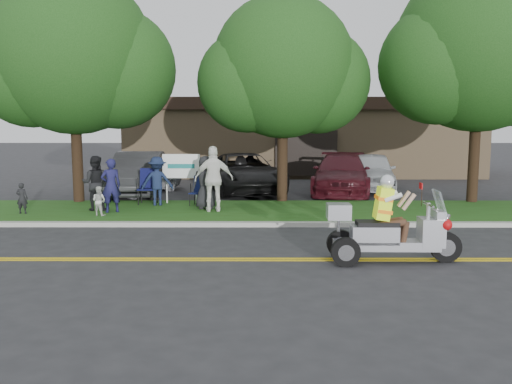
{
  "coord_description": "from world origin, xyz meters",
  "views": [
    {
      "loc": [
        -0.34,
        -11.4,
        2.84
      ],
      "look_at": [
        -0.39,
        2.0,
        1.08
      ],
      "focal_mm": 38.0,
      "sensor_mm": 36.0,
      "label": 1
    }
  ],
  "objects_px": {
    "spectator_adult_right": "(214,179)",
    "parked_car_mid": "(244,173)",
    "parked_car_left": "(139,173)",
    "parked_car_far_right": "(371,171)",
    "parked_car_far_left": "(139,176)",
    "parked_car_right": "(341,174)",
    "lawn_chair_b": "(200,189)",
    "trike_scooter": "(387,232)",
    "spectator_adult_mid": "(95,183)",
    "spectator_adult_left": "(111,185)",
    "lawn_chair_a": "(149,184)"
  },
  "relations": [
    {
      "from": "spectator_adult_right",
      "to": "spectator_adult_left",
      "type": "bearing_deg",
      "value": -4.66
    },
    {
      "from": "lawn_chair_b",
      "to": "parked_car_far_left",
      "type": "bearing_deg",
      "value": 145.14
    },
    {
      "from": "trike_scooter",
      "to": "spectator_adult_right",
      "type": "relative_size",
      "value": 1.37
    },
    {
      "from": "spectator_adult_left",
      "to": "spectator_adult_right",
      "type": "bearing_deg",
      "value": 159.26
    },
    {
      "from": "spectator_adult_mid",
      "to": "parked_car_far_left",
      "type": "relative_size",
      "value": 0.41
    },
    {
      "from": "trike_scooter",
      "to": "parked_car_left",
      "type": "xyz_separation_m",
      "value": [
        -7.25,
        10.15,
        0.2
      ]
    },
    {
      "from": "parked_car_left",
      "to": "parked_car_far_right",
      "type": "distance_m",
      "value": 9.4
    },
    {
      "from": "spectator_adult_left",
      "to": "parked_car_mid",
      "type": "xyz_separation_m",
      "value": [
        3.85,
        5.48,
        -0.14
      ]
    },
    {
      "from": "spectator_adult_right",
      "to": "parked_car_far_left",
      "type": "relative_size",
      "value": 0.48
    },
    {
      "from": "parked_car_mid",
      "to": "parked_car_right",
      "type": "bearing_deg",
      "value": -20.46
    },
    {
      "from": "spectator_adult_mid",
      "to": "spectator_adult_right",
      "type": "relative_size",
      "value": 0.84
    },
    {
      "from": "trike_scooter",
      "to": "lawn_chair_b",
      "type": "distance_m",
      "value": 8.18
    },
    {
      "from": "parked_car_far_right",
      "to": "parked_car_left",
      "type": "bearing_deg",
      "value": -161.58
    },
    {
      "from": "trike_scooter",
      "to": "lawn_chair_b",
      "type": "height_order",
      "value": "trike_scooter"
    },
    {
      "from": "spectator_adult_right",
      "to": "parked_car_right",
      "type": "xyz_separation_m",
      "value": [
        4.63,
        4.88,
        -0.33
      ]
    },
    {
      "from": "trike_scooter",
      "to": "spectator_adult_mid",
      "type": "distance_m",
      "value": 9.57
    },
    {
      "from": "parked_car_mid",
      "to": "parked_car_far_right",
      "type": "relative_size",
      "value": 1.22
    },
    {
      "from": "trike_scooter",
      "to": "lawn_chair_b",
      "type": "bearing_deg",
      "value": 124.5
    },
    {
      "from": "lawn_chair_b",
      "to": "parked_car_right",
      "type": "height_order",
      "value": "parked_car_right"
    },
    {
      "from": "spectator_adult_mid",
      "to": "spectator_adult_right",
      "type": "height_order",
      "value": "spectator_adult_right"
    },
    {
      "from": "trike_scooter",
      "to": "parked_car_mid",
      "type": "distance_m",
      "value": 11.36
    },
    {
      "from": "parked_car_far_left",
      "to": "spectator_adult_left",
      "type": "bearing_deg",
      "value": -63.37
    },
    {
      "from": "spectator_adult_mid",
      "to": "parked_car_left",
      "type": "relative_size",
      "value": 0.34
    },
    {
      "from": "parked_car_right",
      "to": "lawn_chair_b",
      "type": "bearing_deg",
      "value": -134.97
    },
    {
      "from": "spectator_adult_right",
      "to": "parked_car_far_left",
      "type": "height_order",
      "value": "spectator_adult_right"
    },
    {
      "from": "lawn_chair_a",
      "to": "parked_car_right",
      "type": "height_order",
      "value": "parked_car_right"
    },
    {
      "from": "parked_car_left",
      "to": "parked_car_far_right",
      "type": "bearing_deg",
      "value": 4.71
    },
    {
      "from": "spectator_adult_mid",
      "to": "lawn_chair_b",
      "type": "bearing_deg",
      "value": -162.81
    },
    {
      "from": "trike_scooter",
      "to": "parked_car_far_right",
      "type": "bearing_deg",
      "value": 80.72
    },
    {
      "from": "spectator_adult_mid",
      "to": "parked_car_far_left",
      "type": "distance_m",
      "value": 4.51
    },
    {
      "from": "parked_car_left",
      "to": "spectator_adult_left",
      "type": "bearing_deg",
      "value": -90.98
    },
    {
      "from": "spectator_adult_right",
      "to": "parked_car_far_right",
      "type": "relative_size",
      "value": 0.43
    },
    {
      "from": "parked_car_left",
      "to": "lawn_chair_b",
      "type": "bearing_deg",
      "value": -54.27
    },
    {
      "from": "parked_car_far_left",
      "to": "parked_car_far_right",
      "type": "relative_size",
      "value": 0.9
    },
    {
      "from": "lawn_chair_b",
      "to": "spectator_adult_right",
      "type": "bearing_deg",
      "value": -48.11
    },
    {
      "from": "spectator_adult_right",
      "to": "parked_car_left",
      "type": "xyz_separation_m",
      "value": [
        -3.29,
        4.54,
        -0.28
      ]
    },
    {
      "from": "parked_car_mid",
      "to": "parked_car_right",
      "type": "relative_size",
      "value": 1.05
    },
    {
      "from": "spectator_adult_right",
      "to": "parked_car_mid",
      "type": "xyz_separation_m",
      "value": [
        0.76,
        5.29,
        -0.32
      ]
    },
    {
      "from": "lawn_chair_b",
      "to": "parked_car_mid",
      "type": "height_order",
      "value": "parked_car_mid"
    },
    {
      "from": "spectator_adult_mid",
      "to": "parked_car_mid",
      "type": "height_order",
      "value": "spectator_adult_mid"
    },
    {
      "from": "parked_car_right",
      "to": "parked_car_far_left",
      "type": "bearing_deg",
      "value": -168.65
    },
    {
      "from": "lawn_chair_b",
      "to": "spectator_adult_left",
      "type": "relative_size",
      "value": 0.59
    },
    {
      "from": "parked_car_far_right",
      "to": "spectator_adult_right",
      "type": "bearing_deg",
      "value": -125.4
    },
    {
      "from": "parked_car_mid",
      "to": "trike_scooter",
      "type": "bearing_deg",
      "value": -88.01
    },
    {
      "from": "spectator_adult_right",
      "to": "parked_car_far_left",
      "type": "distance_m",
      "value": 5.74
    },
    {
      "from": "parked_car_far_left",
      "to": "parked_car_left",
      "type": "height_order",
      "value": "parked_car_left"
    },
    {
      "from": "spectator_adult_left",
      "to": "parked_car_far_right",
      "type": "relative_size",
      "value": 0.35
    },
    {
      "from": "trike_scooter",
      "to": "parked_car_far_right",
      "type": "distance_m",
      "value": 11.67
    },
    {
      "from": "trike_scooter",
      "to": "parked_car_right",
      "type": "distance_m",
      "value": 10.5
    },
    {
      "from": "lawn_chair_b",
      "to": "parked_car_mid",
      "type": "relative_size",
      "value": 0.17
    }
  ]
}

